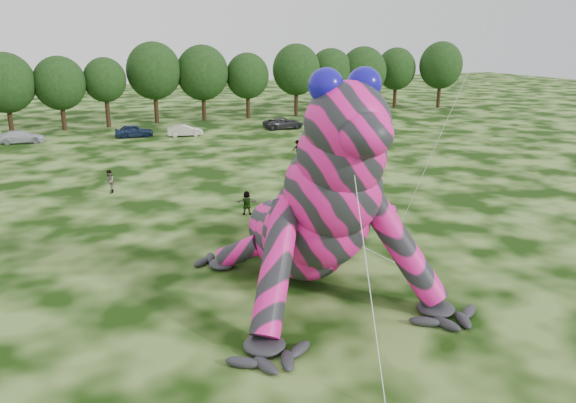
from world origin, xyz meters
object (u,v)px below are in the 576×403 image
(tree_15, at_px, (363,79))
(car_5, at_px, (185,131))
(tree_13, at_px, (296,80))
(spectator_5, at_px, (247,203))
(car_3, at_px, (21,137))
(tree_9, at_px, (106,93))
(tree_11, at_px, (203,83))
(tree_16, at_px, (396,78))
(tree_7, at_px, (7,93))
(car_4, at_px, (134,131))
(spectator_2, at_px, (298,149))
(spectator_3, at_px, (313,154))
(car_6, at_px, (283,123))
(tree_10, at_px, (155,83))
(tree_8, at_px, (61,94))
(spectator_1, at_px, (109,182))
(tree_17, at_px, (440,75))
(tree_12, at_px, (248,86))
(car_7, at_px, (320,119))
(inflatable_gecko, at_px, (294,171))
(tree_14, at_px, (331,80))

(tree_15, height_order, car_5, tree_15)
(tree_13, bearing_deg, spectator_5, -118.28)
(car_3, height_order, spectator_5, spectator_5)
(tree_9, xyz_separation_m, tree_11, (12.72, 0.85, 0.70))
(tree_9, distance_m, tree_16, 44.43)
(tree_7, bearing_deg, car_4, -32.05)
(spectator_2, relative_size, spectator_3, 0.93)
(tree_9, height_order, car_6, tree_9)
(car_4, height_order, spectator_5, spectator_5)
(tree_15, xyz_separation_m, car_3, (-47.37, -7.84, -4.13))
(car_5, bearing_deg, spectator_2, -146.60)
(tree_10, bearing_deg, tree_16, 1.20)
(tree_8, xyz_separation_m, spectator_5, (9.45, -40.57, -3.67))
(spectator_1, bearing_deg, tree_16, 133.74)
(tree_17, xyz_separation_m, spectator_3, (-36.20, -28.50, -4.27))
(tree_10, distance_m, spectator_1, 34.85)
(tree_12, relative_size, car_5, 2.24)
(tree_13, distance_m, spectator_3, 31.40)
(car_7, relative_size, spectator_1, 2.53)
(spectator_3, bearing_deg, tree_11, 2.16)
(tree_10, relative_size, spectator_1, 5.99)
(tree_15, xyz_separation_m, spectator_3, (-22.72, -29.61, -3.93))
(tree_7, xyz_separation_m, spectator_1, (7.64, -31.37, -3.86))
(car_3, bearing_deg, spectator_1, -159.12)
(inflatable_gecko, relative_size, tree_12, 2.30)
(tree_15, bearing_deg, tree_11, 179.02)
(tree_7, relative_size, spectator_3, 5.37)
(tree_10, relative_size, tree_14, 1.12)
(car_3, bearing_deg, tree_14, -72.17)
(tree_15, relative_size, car_6, 1.91)
(car_3, distance_m, spectator_1, 25.34)
(car_5, xyz_separation_m, spectator_2, (7.30, -15.57, 0.16))
(tree_12, bearing_deg, spectator_1, -124.79)
(tree_16, bearing_deg, car_4, -165.88)
(tree_14, height_order, tree_16, tree_14)
(car_6, relative_size, spectator_3, 2.86)
(tree_7, bearing_deg, tree_9, 2.78)
(car_7, bearing_deg, tree_9, 69.90)
(tree_13, xyz_separation_m, tree_15, (11.34, 0.64, -0.25))
(tree_7, relative_size, tree_12, 1.06)
(tree_12, xyz_separation_m, spectator_3, (-4.26, -29.58, -3.60))
(spectator_2, distance_m, spectator_3, 3.27)
(car_6, bearing_deg, spectator_2, 162.42)
(tree_9, height_order, car_3, tree_9)
(tree_9, xyz_separation_m, tree_14, (32.40, 1.38, 0.36))
(tree_8, bearing_deg, tree_13, 0.26)
(tree_17, bearing_deg, tree_15, 175.30)
(tree_9, bearing_deg, tree_15, 0.65)
(tree_14, bearing_deg, car_7, -124.45)
(car_5, relative_size, spectator_2, 2.44)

